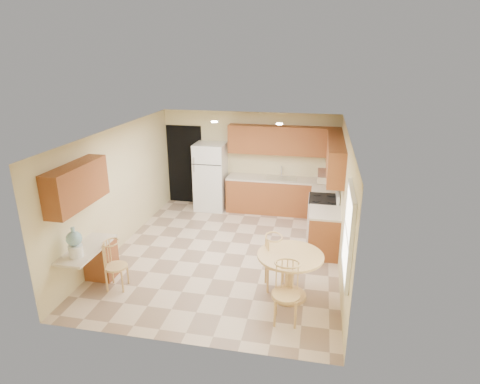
% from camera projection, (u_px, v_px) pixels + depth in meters
% --- Properties ---
extents(floor, '(5.50, 5.50, 0.00)m').
position_uv_depth(floor, '(226.00, 253.00, 8.22)').
color(floor, beige).
rests_on(floor, ground).
extents(ceiling, '(4.50, 5.50, 0.02)m').
position_uv_depth(ceiling, '(224.00, 132.00, 7.39)').
color(ceiling, white).
rests_on(ceiling, wall_back).
extents(wall_back, '(4.50, 0.02, 2.50)m').
position_uv_depth(wall_back, '(249.00, 161.00, 10.35)').
color(wall_back, beige).
rests_on(wall_back, floor).
extents(wall_front, '(4.50, 0.02, 2.50)m').
position_uv_depth(wall_front, '(176.00, 265.00, 5.26)').
color(wall_front, beige).
rests_on(wall_front, floor).
extents(wall_left, '(0.02, 5.50, 2.50)m').
position_uv_depth(wall_left, '(118.00, 189.00, 8.22)').
color(wall_left, beige).
rests_on(wall_left, floor).
extents(wall_right, '(0.02, 5.50, 2.50)m').
position_uv_depth(wall_right, '(343.00, 204.00, 7.39)').
color(wall_right, beige).
rests_on(wall_right, floor).
extents(doorway, '(0.90, 0.02, 2.10)m').
position_uv_depth(doorway, '(185.00, 165.00, 10.73)').
color(doorway, black).
rests_on(doorway, floor).
extents(base_cab_back, '(2.75, 0.60, 0.87)m').
position_uv_depth(base_cab_back, '(281.00, 196.00, 10.18)').
color(base_cab_back, '#9E5428').
rests_on(base_cab_back, floor).
extents(counter_back, '(2.75, 0.63, 0.04)m').
position_uv_depth(counter_back, '(282.00, 179.00, 10.03)').
color(counter_back, beige).
rests_on(counter_back, base_cab_back).
extents(base_cab_right_a, '(0.60, 0.59, 0.87)m').
position_uv_depth(base_cab_right_a, '(324.00, 208.00, 9.43)').
color(base_cab_right_a, '#9E5428').
rests_on(base_cab_right_a, floor).
extents(counter_right_a, '(0.63, 0.59, 0.04)m').
position_uv_depth(counter_right_a, '(325.00, 190.00, 9.28)').
color(counter_right_a, beige).
rests_on(counter_right_a, base_cab_right_a).
extents(base_cab_right_b, '(0.60, 0.80, 0.87)m').
position_uv_depth(base_cab_right_b, '(324.00, 234.00, 8.08)').
color(base_cab_right_b, '#9E5428').
rests_on(base_cab_right_b, floor).
extents(counter_right_b, '(0.63, 0.80, 0.04)m').
position_uv_depth(counter_right_b, '(325.00, 213.00, 7.93)').
color(counter_right_b, beige).
rests_on(counter_right_b, base_cab_right_b).
extents(upper_cab_back, '(2.75, 0.33, 0.70)m').
position_uv_depth(upper_cab_back, '(284.00, 140.00, 9.84)').
color(upper_cab_back, '#9E5428').
rests_on(upper_cab_back, wall_back).
extents(upper_cab_right, '(0.33, 2.42, 0.70)m').
position_uv_depth(upper_cab_right, '(335.00, 156.00, 8.34)').
color(upper_cab_right, '#9E5428').
rests_on(upper_cab_right, wall_right).
extents(upper_cab_left, '(0.33, 1.40, 0.70)m').
position_uv_depth(upper_cab_left, '(77.00, 185.00, 6.51)').
color(upper_cab_left, '#9E5428').
rests_on(upper_cab_left, wall_left).
extents(sink, '(0.78, 0.44, 0.01)m').
position_uv_depth(sink, '(281.00, 178.00, 10.03)').
color(sink, silver).
rests_on(sink, counter_back).
extents(range_hood, '(0.50, 0.76, 0.14)m').
position_uv_depth(range_hood, '(330.00, 176.00, 8.47)').
color(range_hood, silver).
rests_on(range_hood, upper_cab_right).
extents(desk_pedestal, '(0.48, 0.42, 0.72)m').
position_uv_depth(desk_pedestal, '(101.00, 259.00, 7.25)').
color(desk_pedestal, '#9E5428').
rests_on(desk_pedestal, floor).
extents(desk_top, '(0.50, 1.20, 0.04)m').
position_uv_depth(desk_top, '(87.00, 249.00, 6.77)').
color(desk_top, beige).
rests_on(desk_top, desk_pedestal).
extents(window, '(0.06, 1.12, 1.30)m').
position_uv_depth(window, '(349.00, 234.00, 5.60)').
color(window, white).
rests_on(window, wall_right).
extents(can_light_a, '(0.14, 0.14, 0.02)m').
position_uv_depth(can_light_a, '(214.00, 122.00, 8.60)').
color(can_light_a, white).
rests_on(can_light_a, ceiling).
extents(can_light_b, '(0.14, 0.14, 0.02)m').
position_uv_depth(can_light_b, '(279.00, 124.00, 8.34)').
color(can_light_b, white).
rests_on(can_light_b, ceiling).
extents(refrigerator, '(0.76, 0.74, 1.73)m').
position_uv_depth(refrigerator, '(211.00, 177.00, 10.33)').
color(refrigerator, white).
rests_on(refrigerator, floor).
extents(stove, '(0.65, 0.76, 1.09)m').
position_uv_depth(stove, '(323.00, 217.00, 8.80)').
color(stove, white).
rests_on(stove, floor).
extents(dining_table, '(1.08, 1.08, 0.80)m').
position_uv_depth(dining_table, '(290.00, 270.00, 6.58)').
color(dining_table, '#DEB26F').
rests_on(dining_table, floor).
extents(chair_table_a, '(0.43, 0.56, 0.98)m').
position_uv_depth(chair_table_a, '(276.00, 260.00, 6.75)').
color(chair_table_a, '#DEB26F').
rests_on(chair_table_a, floor).
extents(chair_table_b, '(0.43, 0.43, 0.97)m').
position_uv_depth(chair_table_b, '(286.00, 291.00, 5.87)').
color(chair_table_b, '#DEB26F').
rests_on(chair_table_b, floor).
extents(chair_desk, '(0.39, 0.50, 0.87)m').
position_uv_depth(chair_desk, '(113.00, 263.00, 6.77)').
color(chair_desk, '#DEB26F').
rests_on(chair_desk, floor).
extents(water_crock, '(0.25, 0.25, 0.51)m').
position_uv_depth(water_crock, '(75.00, 243.00, 6.42)').
color(water_crock, white).
rests_on(water_crock, desk_top).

